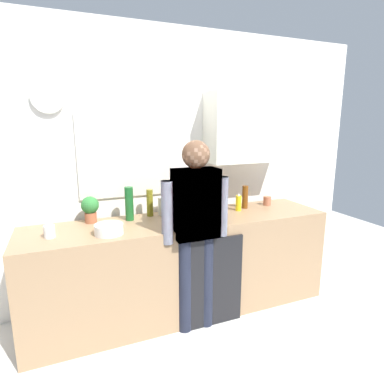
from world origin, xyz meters
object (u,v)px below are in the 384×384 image
coffee_maker (207,201)px  storage_canister (166,206)px  bottle_green_wine (129,204)px  bottle_amber_beer (245,197)px  person_at_sink (196,222)px  cup_white_mug (49,232)px  dish_soap (238,203)px  mixing_bowl (109,229)px  bottle_olive_oil (150,203)px  potted_plant (90,208)px  person_guest (196,222)px  cup_terracotta_mug (267,201)px

coffee_maker → storage_canister: 0.39m
bottle_green_wine → bottle_amber_beer: 1.16m
storage_canister → person_at_sink: person_at_sink is taller
cup_white_mug → dish_soap: (1.70, 0.12, 0.03)m
bottle_amber_beer → mixing_bowl: bearing=-169.1°
cup_white_mug → dish_soap: 1.70m
bottle_olive_oil → potted_plant: bottle_olive_oil is taller
person_guest → bottle_green_wine: bearing=-43.6°
cup_white_mug → potted_plant: 0.43m
coffee_maker → bottle_olive_oil: bearing=156.4°
dish_soap → person_guest: bearing=-149.1°
cup_terracotta_mug → person_at_sink: 1.09m
cup_terracotta_mug → potted_plant: potted_plant is taller
bottle_amber_beer → cup_white_mug: bearing=-174.4°
person_at_sink → person_guest: bearing=0.0°
bottle_olive_oil → storage_canister: bottle_olive_oil is taller
cup_terracotta_mug → storage_canister: bearing=176.4°
potted_plant → person_at_sink: size_ratio=0.14×
bottle_green_wine → mixing_bowl: bottle_green_wine is taller
coffee_maker → person_guest: bearing=-127.7°
cup_white_mug → mixing_bowl: (0.42, -0.09, -0.01)m
cup_terracotta_mug → person_at_sink: (-1.00, -0.44, 0.02)m
coffee_maker → bottle_amber_beer: (0.48, 0.11, -0.03)m
mixing_bowl → storage_canister: size_ratio=1.29×
cup_terracotta_mug → cup_white_mug: bearing=-174.7°
cup_terracotta_mug → bottle_olive_oil: bearing=176.3°
bottle_olive_oil → bottle_amber_beer: bottle_olive_oil is taller
mixing_bowl → dish_soap: size_ratio=1.22×
bottle_amber_beer → person_at_sink: person_at_sink is taller
potted_plant → dish_soap: size_ratio=1.28×
mixing_bowl → person_at_sink: bearing=-13.3°
cup_terracotta_mug → mixing_bowl: cup_terracotta_mug is taller
bottle_olive_oil → cup_terracotta_mug: bottle_olive_oil is taller
coffee_maker → bottle_olive_oil: (-0.48, 0.21, -0.02)m
bottle_olive_oil → cup_white_mug: 0.90m
coffee_maker → mixing_bowl: 0.92m
bottle_olive_oil → person_at_sink: 0.58m
cup_white_mug → person_guest: size_ratio=0.06×
mixing_bowl → bottle_olive_oil: bearing=40.5°
bottle_amber_beer → person_guest: size_ratio=0.14×
potted_plant → person_at_sink: bearing=-34.2°
bottle_amber_beer → potted_plant: 1.49m
bottle_olive_oil → person_guest: size_ratio=0.16×
coffee_maker → bottle_olive_oil: size_ratio=1.32×
cup_terracotta_mug → person_guest: (-1.00, -0.44, 0.02)m
potted_plant → bottle_olive_oil: bearing=-0.0°
bottle_amber_beer → person_guest: 0.84m
bottle_olive_oil → dish_soap: bearing=-10.2°
bottle_green_wine → storage_canister: bottle_green_wine is taller
cup_white_mug → storage_canister: 1.03m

